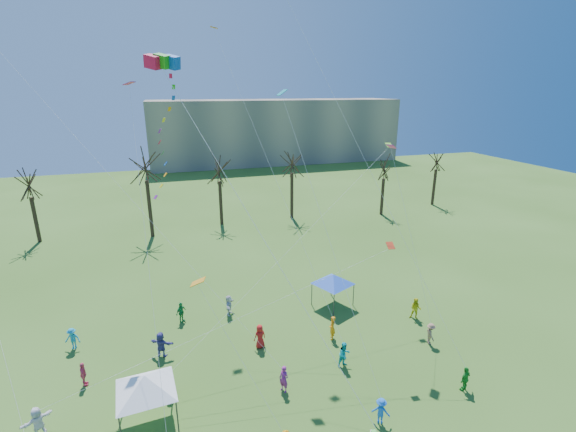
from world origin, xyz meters
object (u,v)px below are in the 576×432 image
object	(u,v)px
canopy_tent_white	(145,383)
distant_building	(276,131)
canopy_tent_blue	(333,279)
big_box_kite	(170,140)

from	to	relation	value
canopy_tent_white	distant_building	bearing A→B (deg)	69.53
distant_building	canopy_tent_blue	world-z (taller)	distant_building
distant_building	canopy_tent_white	size ratio (longest dim) A/B	14.17
canopy_tent_white	canopy_tent_blue	size ratio (longest dim) A/B	1.22
canopy_tent_white	canopy_tent_blue	distance (m)	17.05
big_box_kite	canopy_tent_white	xyz separation A→B (m)	(-2.44, -4.15, -12.25)
distant_building	canopy_tent_blue	xyz separation A→B (m)	(-14.40, -69.08, -5.07)
distant_building	canopy_tent_blue	bearing A→B (deg)	-101.77
big_box_kite	canopy_tent_white	size ratio (longest dim) A/B	5.09
big_box_kite	canopy_tent_blue	world-z (taller)	big_box_kite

